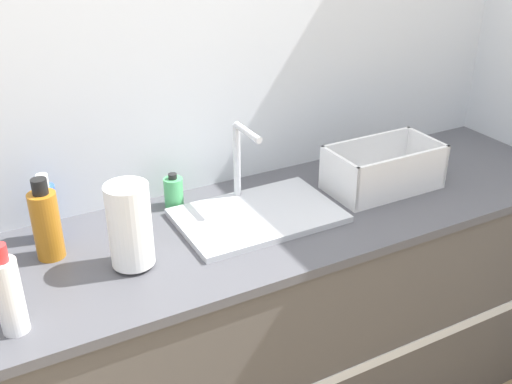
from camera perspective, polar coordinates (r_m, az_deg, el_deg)
The scene contains 9 objects.
wall_back at distance 2.01m, azimuth -5.55°, elevation 11.26°, with size 4.89×0.06×2.60m.
counter_cabinet at distance 2.14m, azimuth -0.88°, elevation -13.46°, with size 2.52×0.63×0.90m.
sink at distance 1.91m, azimuth 0.09°, elevation -1.87°, with size 0.51×0.33×0.28m.
paper_towel_roll at distance 1.65m, azimuth -11.91°, elevation -3.19°, with size 0.12×0.12×0.25m.
dish_rack at distance 2.12m, azimuth 11.99°, elevation 1.86°, with size 0.39×0.21×0.16m.
bottle_white_spray at distance 1.51m, azimuth -22.47°, elevation -8.98°, with size 0.06×0.06×0.24m.
bottle_amber at distance 1.77m, azimuth -19.35°, elevation -2.83°, with size 0.08×0.08×0.24m.
bottle_blue at distance 1.87m, azimuth -19.22°, elevation -1.68°, with size 0.06×0.06×0.21m.
soap_dispenser at distance 1.98m, azimuth -7.85°, elevation 0.03°, with size 0.06×0.06×0.12m.
Camera 1 is at (-0.74, -1.15, 1.84)m, focal length 42.00 mm.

